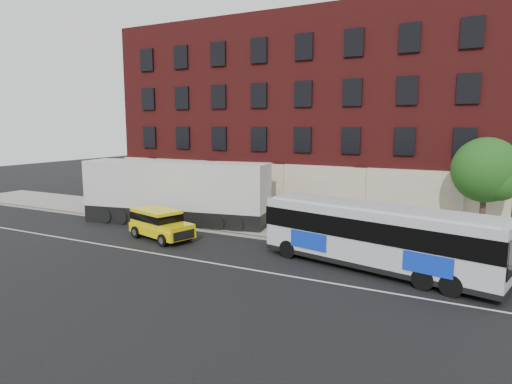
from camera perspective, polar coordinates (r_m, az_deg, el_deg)
The scene contains 10 objects.
ground at distance 23.55m, azimuth -9.17°, elevation -8.83°, with size 120.00×120.00×0.00m, color black.
sidewalk at distance 30.96m, azimuth 0.80°, elevation -4.34°, with size 60.00×6.00×0.15m, color gray.
kerb at distance 28.38m, azimuth -1.92°, elevation -5.54°, with size 60.00×0.25×0.15m, color gray.
lane_line at distance 23.93m, azimuth -8.45°, elevation -8.51°, with size 60.00×0.12×0.01m, color silver.
building at distance 37.43m, azimuth 6.33°, elevation 9.44°, with size 30.00×12.10×15.00m.
sign_pole at distance 33.12m, azimuth -14.75°, elevation -1.34°, with size 0.30×0.20×2.50m.
street_tree at distance 27.59m, azimuth 27.38°, elevation 2.22°, with size 3.60×3.60×6.20m.
city_bus at distance 22.26m, azimuth 15.19°, elevation -5.34°, with size 11.94×5.07×3.20m.
yellow_suv at distance 28.22m, azimuth -12.28°, elevation -3.81°, with size 4.88×3.03×1.81m.
shipping_container at distance 31.97m, azimuth -10.28°, elevation -0.19°, with size 13.61×4.99×4.45m.
Camera 1 is at (13.49, -17.98, 7.02)m, focal length 31.27 mm.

